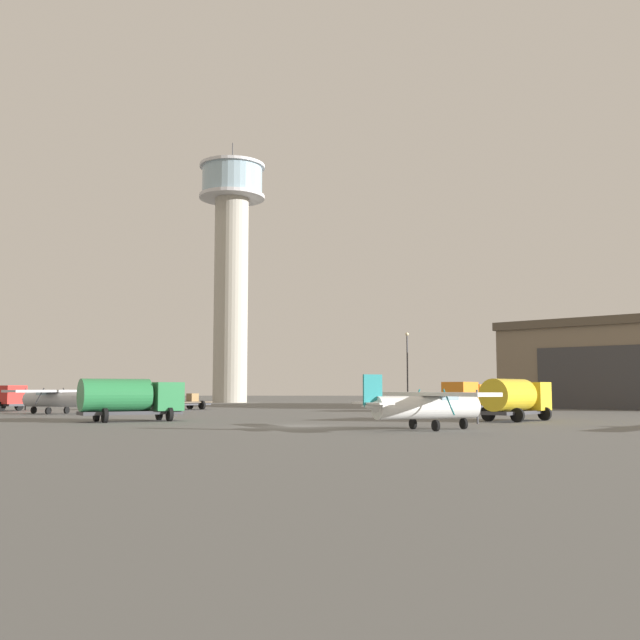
{
  "coord_description": "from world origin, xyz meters",
  "views": [
    {
      "loc": [
        2.5,
        -45.33,
        2.33
      ],
      "look_at": [
        0.83,
        26.51,
        9.11
      ],
      "focal_mm": 40.98,
      "sensor_mm": 36.0,
      "label": 1
    }
  ],
  "objects_px": {
    "airplane_white": "(425,404)",
    "truck_fuel_tanker_green": "(131,397)",
    "truck_flatbed_blue": "(172,399)",
    "light_post_north": "(407,363)",
    "airplane_silver": "(57,398)",
    "truck_fuel_tanker_yellow": "(515,397)",
    "control_tower": "(231,257)",
    "truck_box_orange": "(464,395)"
  },
  "relations": [
    {
      "from": "airplane_silver",
      "to": "truck_box_orange",
      "type": "height_order",
      "value": "airplane_silver"
    },
    {
      "from": "control_tower",
      "to": "truck_fuel_tanker_green",
      "type": "bearing_deg",
      "value": -87.31
    },
    {
      "from": "truck_fuel_tanker_yellow",
      "to": "airplane_silver",
      "type": "bearing_deg",
      "value": 111.89
    },
    {
      "from": "airplane_white",
      "to": "truck_fuel_tanker_yellow",
      "type": "distance_m",
      "value": 14.23
    },
    {
      "from": "light_post_north",
      "to": "truck_fuel_tanker_green",
      "type": "bearing_deg",
      "value": -121.92
    },
    {
      "from": "truck_flatbed_blue",
      "to": "light_post_north",
      "type": "height_order",
      "value": "light_post_north"
    },
    {
      "from": "truck_fuel_tanker_yellow",
      "to": "light_post_north",
      "type": "relative_size",
      "value": 0.69
    },
    {
      "from": "truck_fuel_tanker_green",
      "to": "light_post_north",
      "type": "relative_size",
      "value": 0.79
    },
    {
      "from": "airplane_silver",
      "to": "truck_fuel_tanker_green",
      "type": "bearing_deg",
      "value": 147.15
    },
    {
      "from": "truck_box_orange",
      "to": "truck_fuel_tanker_green",
      "type": "bearing_deg",
      "value": 162.78
    },
    {
      "from": "truck_flatbed_blue",
      "to": "light_post_north",
      "type": "xyz_separation_m",
      "value": [
        26.77,
        9.4,
        4.27
      ]
    },
    {
      "from": "airplane_silver",
      "to": "truck_fuel_tanker_green",
      "type": "xyz_separation_m",
      "value": [
        11.17,
        -15.18,
        0.2
      ]
    },
    {
      "from": "airplane_white",
      "to": "truck_fuel_tanker_green",
      "type": "relative_size",
      "value": 1.38
    },
    {
      "from": "truck_fuel_tanker_yellow",
      "to": "light_post_north",
      "type": "distance_m",
      "value": 36.72
    },
    {
      "from": "control_tower",
      "to": "truck_box_orange",
      "type": "distance_m",
      "value": 62.22
    },
    {
      "from": "airplane_silver",
      "to": "truck_fuel_tanker_yellow",
      "type": "height_order",
      "value": "airplane_silver"
    },
    {
      "from": "truck_box_orange",
      "to": "truck_flatbed_blue",
      "type": "distance_m",
      "value": 31.51
    },
    {
      "from": "truck_box_orange",
      "to": "truck_flatbed_blue",
      "type": "relative_size",
      "value": 0.85
    },
    {
      "from": "control_tower",
      "to": "airplane_white",
      "type": "xyz_separation_m",
      "value": [
        23.12,
        -81.75,
        -23.52
      ]
    },
    {
      "from": "truck_fuel_tanker_green",
      "to": "airplane_silver",
      "type": "bearing_deg",
      "value": 94.02
    },
    {
      "from": "truck_box_orange",
      "to": "light_post_north",
      "type": "xyz_separation_m",
      "value": [
        -4.22,
        15.05,
        3.77
      ]
    },
    {
      "from": "airplane_white",
      "to": "truck_fuel_tanker_yellow",
      "type": "bearing_deg",
      "value": 29.44
    },
    {
      "from": "airplane_silver",
      "to": "light_post_north",
      "type": "height_order",
      "value": "light_post_north"
    },
    {
      "from": "airplane_silver",
      "to": "truck_box_orange",
      "type": "relative_size",
      "value": 1.8
    },
    {
      "from": "airplane_white",
      "to": "truck_flatbed_blue",
      "type": "distance_m",
      "value": 45.1
    },
    {
      "from": "truck_fuel_tanker_green",
      "to": "truck_flatbed_blue",
      "type": "height_order",
      "value": "truck_fuel_tanker_green"
    },
    {
      "from": "airplane_silver",
      "to": "truck_flatbed_blue",
      "type": "bearing_deg",
      "value": -100.17
    },
    {
      "from": "airplane_white",
      "to": "truck_fuel_tanker_green",
      "type": "height_order",
      "value": "airplane_white"
    },
    {
      "from": "truck_box_orange",
      "to": "control_tower",
      "type": "bearing_deg",
      "value": 66.05
    },
    {
      "from": "truck_fuel_tanker_green",
      "to": "truck_fuel_tanker_yellow",
      "type": "distance_m",
      "value": 27.72
    },
    {
      "from": "airplane_silver",
      "to": "truck_fuel_tanker_yellow",
      "type": "bearing_deg",
      "value": -178.84
    },
    {
      "from": "truck_box_orange",
      "to": "truck_flatbed_blue",
      "type": "height_order",
      "value": "truck_box_orange"
    },
    {
      "from": "control_tower",
      "to": "truck_flatbed_blue",
      "type": "relative_size",
      "value": 6.43
    },
    {
      "from": "airplane_white",
      "to": "airplane_silver",
      "type": "height_order",
      "value": "airplane_silver"
    },
    {
      "from": "airplane_white",
      "to": "light_post_north",
      "type": "bearing_deg",
      "value": 58.9
    },
    {
      "from": "light_post_north",
      "to": "airplane_white",
      "type": "bearing_deg",
      "value": -94.32
    },
    {
      "from": "airplane_silver",
      "to": "truck_fuel_tanker_yellow",
      "type": "distance_m",
      "value": 41.26
    },
    {
      "from": "airplane_silver",
      "to": "truck_fuel_tanker_green",
      "type": "relative_size",
      "value": 1.48
    },
    {
      "from": "truck_fuel_tanker_green",
      "to": "light_post_north",
      "type": "distance_m",
      "value": 44.44
    },
    {
      "from": "airplane_white",
      "to": "truck_fuel_tanker_green",
      "type": "xyz_separation_m",
      "value": [
        -19.78,
        10.52,
        0.26
      ]
    },
    {
      "from": "truck_fuel_tanker_green",
      "to": "truck_fuel_tanker_yellow",
      "type": "relative_size",
      "value": 1.14
    },
    {
      "from": "truck_fuel_tanker_yellow",
      "to": "truck_fuel_tanker_green",
      "type": "bearing_deg",
      "value": 134.24
    }
  ]
}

